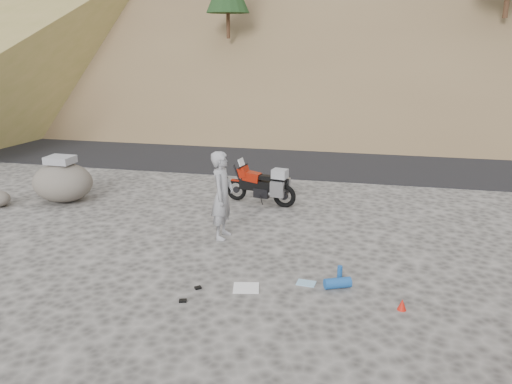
% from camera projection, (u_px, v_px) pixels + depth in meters
% --- Properties ---
extents(ground, '(140.00, 140.00, 0.00)m').
position_uv_depth(ground, '(239.00, 248.00, 10.44)').
color(ground, '#3F3D3B').
rests_on(ground, ground).
extents(road, '(120.00, 7.00, 0.05)m').
position_uv_depth(road, '(297.00, 155.00, 18.84)').
color(road, black).
rests_on(road, ground).
extents(motorcycle, '(1.98, 0.81, 1.19)m').
position_uv_depth(motorcycle, '(263.00, 186.00, 13.06)').
color(motorcycle, black).
rests_on(motorcycle, ground).
extents(man, '(0.49, 0.72, 1.93)m').
position_uv_depth(man, '(223.00, 237.00, 11.01)').
color(man, gray).
rests_on(man, ground).
extents(boulder, '(1.89, 1.72, 1.22)m').
position_uv_depth(boulder, '(63.00, 182.00, 13.30)').
color(boulder, '#535047').
rests_on(boulder, ground).
extents(gear_white_cloth, '(0.52, 0.48, 0.01)m').
position_uv_depth(gear_white_cloth, '(246.00, 288.00, 8.75)').
color(gear_white_cloth, white).
rests_on(gear_white_cloth, ground).
extents(gear_blue_mat, '(0.51, 0.36, 0.19)m').
position_uv_depth(gear_blue_mat, '(338.00, 283.00, 8.73)').
color(gear_blue_mat, '#194D98').
rests_on(gear_blue_mat, ground).
extents(gear_bottle, '(0.12, 0.12, 0.25)m').
position_uv_depth(gear_bottle, '(340.00, 272.00, 9.06)').
color(gear_bottle, '#194D98').
rests_on(gear_bottle, ground).
extents(gear_funnel, '(0.19, 0.19, 0.19)m').
position_uv_depth(gear_funnel, '(402.00, 305.00, 8.02)').
color(gear_funnel, red).
rests_on(gear_funnel, ground).
extents(gear_glove_a, '(0.14, 0.12, 0.04)m').
position_uv_depth(gear_glove_a, '(183.00, 301.00, 8.29)').
color(gear_glove_a, black).
rests_on(gear_glove_a, ground).
extents(gear_glove_b, '(0.14, 0.13, 0.04)m').
position_uv_depth(gear_glove_b, '(198.00, 288.00, 8.73)').
color(gear_glove_b, black).
rests_on(gear_glove_b, ground).
extents(gear_blue_cloth, '(0.35, 0.27, 0.01)m').
position_uv_depth(gear_blue_cloth, '(306.00, 283.00, 8.92)').
color(gear_blue_cloth, '#87B4D1').
rests_on(gear_blue_cloth, ground).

